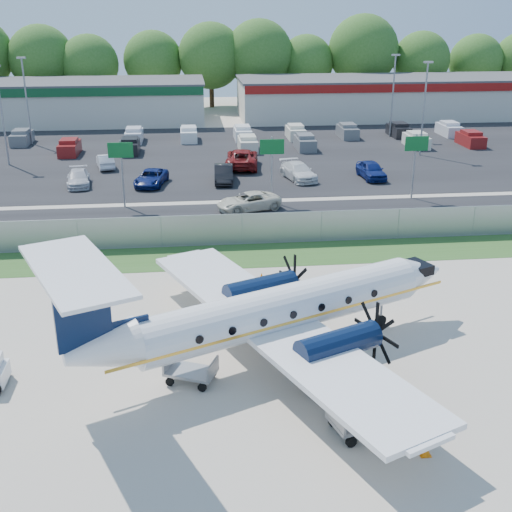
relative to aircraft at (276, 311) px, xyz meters
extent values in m
plane|color=#BFB3A2|center=(-0.16, 0.02, -2.20)|extent=(170.00, 170.00, 0.00)
cube|color=#2D561E|center=(-0.16, 12.02, -2.20)|extent=(170.00, 4.00, 0.02)
cube|color=black|center=(-0.16, 19.02, -2.19)|extent=(170.00, 8.00, 0.02)
cube|color=black|center=(-0.16, 40.02, -2.19)|extent=(170.00, 32.00, 0.02)
cube|color=gray|center=(-0.16, 14.02, -1.20)|extent=(120.00, 0.02, 1.90)
cube|color=gray|center=(-0.16, 14.02, -0.22)|extent=(120.00, 0.06, 0.06)
cube|color=gray|center=(-0.16, 14.02, -2.15)|extent=(120.00, 0.06, 0.06)
cube|color=beige|center=(-24.16, 62.02, 0.30)|extent=(46.00, 12.00, 5.00)
cube|color=#474749|center=(-24.16, 62.02, 2.92)|extent=(46.40, 12.40, 0.24)
cube|color=#0F4723|center=(-24.16, 55.92, 2.30)|extent=(46.00, 0.20, 1.00)
cube|color=beige|center=(25.84, 62.02, 0.30)|extent=(44.00, 12.00, 5.00)
cube|color=#474749|center=(25.84, 62.02, 2.92)|extent=(44.40, 12.40, 0.24)
cube|color=maroon|center=(25.84, 55.92, 2.30)|extent=(44.00, 0.20, 1.00)
cylinder|color=gray|center=(-8.16, 23.02, 0.30)|extent=(0.14, 0.14, 5.00)
cube|color=#0C5923|center=(-8.16, 22.87, 2.10)|extent=(1.80, 0.08, 1.10)
cylinder|color=gray|center=(2.84, 23.02, 0.30)|extent=(0.14, 0.14, 5.00)
cube|color=#0C5923|center=(2.84, 22.87, 2.10)|extent=(1.80, 0.08, 1.10)
cylinder|color=gray|center=(13.84, 23.02, 0.30)|extent=(0.14, 0.14, 5.00)
cube|color=#0C5923|center=(13.84, 22.87, 2.10)|extent=(1.80, 0.08, 1.10)
cylinder|color=gray|center=(-20.16, 38.02, 2.30)|extent=(0.18, 0.18, 9.00)
cylinder|color=gray|center=(19.84, 38.02, 2.30)|extent=(0.18, 0.18, 9.00)
cube|color=gray|center=(19.84, 38.02, 6.80)|extent=(0.90, 0.35, 0.18)
cylinder|color=gray|center=(-20.16, 48.02, 2.30)|extent=(0.18, 0.18, 9.00)
cube|color=gray|center=(-20.16, 48.02, 6.80)|extent=(0.90, 0.35, 0.18)
cylinder|color=gray|center=(19.84, 48.02, 2.30)|extent=(0.18, 0.18, 9.00)
cube|color=gray|center=(19.84, 48.02, 6.80)|extent=(0.90, 0.35, 0.18)
cylinder|color=white|center=(0.37, 0.16, 0.00)|extent=(12.51, 6.91, 1.95)
cone|color=white|center=(7.27, 3.18, 0.00)|extent=(2.85, 2.69, 1.95)
cone|color=white|center=(-6.71, -2.94, 0.20)|extent=(3.22, 2.85, 1.95)
cube|color=black|center=(7.09, 3.10, 0.36)|extent=(1.38, 1.59, 0.46)
cube|color=white|center=(-0.10, -0.04, -0.56)|extent=(10.23, 17.83, 0.23)
cylinder|color=black|center=(2.13, -2.31, -0.41)|extent=(3.64, 2.43, 1.13)
cylinder|color=black|center=(-0.25, 3.13, -0.41)|extent=(3.64, 2.43, 1.13)
cube|color=black|center=(-7.18, -3.14, 1.95)|extent=(1.86, 0.95, 2.97)
cube|color=white|center=(-7.28, -3.18, 3.43)|extent=(4.80, 6.81, 0.14)
cylinder|color=gray|center=(5.26, 2.30, -1.54)|extent=(0.12, 0.12, 1.33)
cylinder|color=black|center=(5.26, 2.30, -1.92)|extent=(0.60, 0.40, 0.57)
cylinder|color=black|center=(1.10, -2.76, -1.88)|extent=(0.76, 0.64, 0.66)
cylinder|color=black|center=(-1.29, 2.68, -1.88)|extent=(0.76, 0.64, 0.66)
cylinder|color=black|center=(-11.06, -0.29, -1.93)|extent=(0.55, 0.21, 0.55)
cube|color=gray|center=(-3.56, -1.51, -1.76)|extent=(2.26, 1.85, 0.12)
cube|color=gray|center=(-4.41, -1.14, -1.47)|extent=(0.54, 1.11, 0.59)
cube|color=gray|center=(-2.71, -1.88, -1.47)|extent=(0.54, 1.11, 0.59)
cylinder|color=black|center=(-4.40, -1.73, -2.03)|extent=(0.37, 0.25, 0.35)
cylinder|color=black|center=(-3.97, -0.74, -2.03)|extent=(0.37, 0.25, 0.35)
cylinder|color=black|center=(-3.15, -2.27, -2.03)|extent=(0.37, 0.25, 0.35)
cylinder|color=black|center=(-2.72, -1.29, -2.03)|extent=(0.37, 0.25, 0.35)
cube|color=gray|center=(2.34, -5.36, -1.70)|extent=(2.53, 1.91, 0.14)
cube|color=gray|center=(1.32, -5.65, -1.36)|extent=(0.45, 1.32, 0.68)
cube|color=gray|center=(3.37, -5.07, -1.36)|extent=(0.45, 1.32, 0.68)
cylinder|color=black|center=(1.75, -6.17, -2.00)|extent=(0.43, 0.24, 0.41)
cylinder|color=black|center=(1.42, -4.98, -2.00)|extent=(0.43, 0.24, 0.41)
cylinder|color=black|center=(3.27, -5.74, -2.00)|extent=(0.43, 0.24, 0.41)
cylinder|color=black|center=(2.93, -4.55, -2.00)|extent=(0.43, 0.24, 0.41)
cone|color=orange|center=(4.10, -6.83, -1.94)|extent=(0.35, 0.35, 0.53)
cube|color=orange|center=(4.10, -6.83, -2.19)|extent=(0.37, 0.37, 0.03)
cone|color=orange|center=(0.35, 7.99, -1.93)|extent=(0.37, 0.37, 0.55)
cube|color=orange|center=(0.35, 7.99, -2.19)|extent=(0.39, 0.39, 0.03)
imported|color=beige|center=(0.93, 21.24, -2.20)|extent=(5.13, 3.53, 1.30)
imported|color=silver|center=(-12.47, 29.60, -2.20)|extent=(2.35, 4.62, 1.29)
imported|color=navy|center=(-6.46, 29.13, -2.20)|extent=(3.01, 4.96, 1.29)
imported|color=black|center=(-0.40, 29.49, -2.20)|extent=(1.74, 4.48, 1.45)
imported|color=silver|center=(6.06, 29.70, -2.20)|extent=(3.02, 5.24, 1.43)
imported|color=navy|center=(12.39, 29.40, -2.20)|extent=(1.97, 4.48, 1.50)
imported|color=silver|center=(-10.94, 35.78, -2.20)|extent=(2.17, 4.12, 1.29)
imported|color=maroon|center=(1.62, 34.69, -2.20)|extent=(3.55, 6.47, 1.72)
camera|label=1|loc=(-3.35, -23.59, 11.66)|focal=45.00mm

